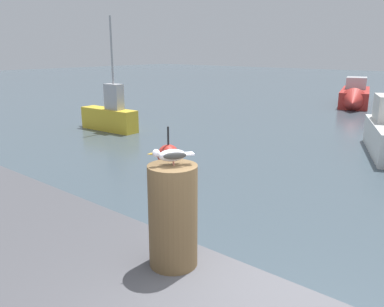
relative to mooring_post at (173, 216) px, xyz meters
The scene contains 5 objects.
mooring_post is the anchor object (origin of this frame).
seagull 0.54m from the mooring_post, 125.16° to the right, with size 0.27×0.35×0.14m.
boat_yellow 13.09m from the mooring_post, 144.56° to the left, with size 3.11×0.80×4.36m.
boat_red 21.55m from the mooring_post, 104.49° to the left, with size 2.99×5.87×1.74m.
channel_buoy 6.61m from the mooring_post, 134.01° to the left, with size 0.56×0.56×1.33m.
Camera 1 is at (1.02, -2.69, 3.18)m, focal length 37.23 mm.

